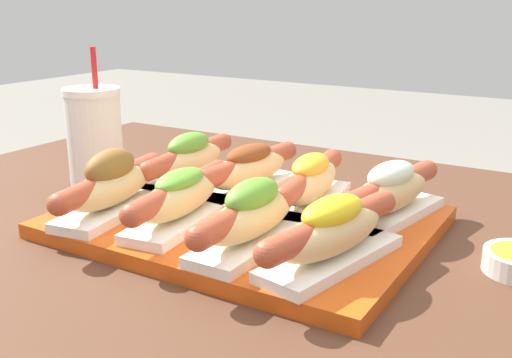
{
  "coord_description": "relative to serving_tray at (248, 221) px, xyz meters",
  "views": [
    {
      "loc": [
        0.34,
        -0.58,
        0.98
      ],
      "look_at": [
        -0.03,
        0.02,
        0.77
      ],
      "focal_mm": 42.0,
      "sensor_mm": 36.0,
      "label": 1
    }
  ],
  "objects": [
    {
      "name": "hot_dog_1",
      "position": [
        -0.05,
        -0.07,
        0.04
      ],
      "size": [
        0.08,
        0.21,
        0.06
      ],
      "color": "white",
      "rests_on": "serving_tray"
    },
    {
      "name": "hot_dog_5",
      "position": [
        -0.04,
        0.07,
        0.04
      ],
      "size": [
        0.07,
        0.22,
        0.07
      ],
      "color": "white",
      "rests_on": "serving_tray"
    },
    {
      "name": "hot_dog_6",
      "position": [
        0.05,
        0.06,
        0.04
      ],
      "size": [
        0.08,
        0.21,
        0.07
      ],
      "color": "white",
      "rests_on": "serving_tray"
    },
    {
      "name": "serving_tray",
      "position": [
        0.0,
        0.0,
        0.0
      ],
      "size": [
        0.43,
        0.33,
        0.02
      ],
      "color": "#CC4C14",
      "rests_on": "patio_table"
    },
    {
      "name": "hot_dog_7",
      "position": [
        0.15,
        0.07,
        0.04
      ],
      "size": [
        0.09,
        0.21,
        0.07
      ],
      "color": "white",
      "rests_on": "serving_tray"
    },
    {
      "name": "drink_cup",
      "position": [
        -0.3,
        0.04,
        0.06
      ],
      "size": [
        0.09,
        0.09,
        0.21
      ],
      "color": "white",
      "rests_on": "patio_table"
    },
    {
      "name": "hot_dog_3",
      "position": [
        0.15,
        -0.08,
        0.04
      ],
      "size": [
        0.09,
        0.21,
        0.07
      ],
      "color": "white",
      "rests_on": "serving_tray"
    },
    {
      "name": "hot_dog_0",
      "position": [
        -0.14,
        -0.08,
        0.04
      ],
      "size": [
        0.09,
        0.21,
        0.08
      ],
      "color": "white",
      "rests_on": "serving_tray"
    },
    {
      "name": "hot_dog_4",
      "position": [
        -0.14,
        0.07,
        0.04
      ],
      "size": [
        0.07,
        0.22,
        0.07
      ],
      "color": "white",
      "rests_on": "serving_tray"
    },
    {
      "name": "hot_dog_2",
      "position": [
        0.06,
        -0.08,
        0.04
      ],
      "size": [
        0.06,
        0.22,
        0.07
      ],
      "color": "white",
      "rests_on": "serving_tray"
    }
  ]
}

